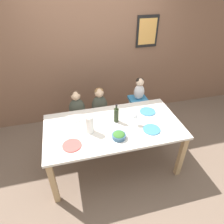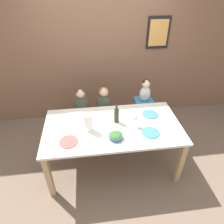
{
  "view_description": "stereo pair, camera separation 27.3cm",
  "coord_description": "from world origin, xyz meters",
  "px_view_note": "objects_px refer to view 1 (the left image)",
  "views": [
    {
      "loc": [
        -0.55,
        -2.09,
        2.54
      ],
      "look_at": [
        0.0,
        0.07,
        0.96
      ],
      "focal_mm": 32.0,
      "sensor_mm": 36.0,
      "label": 1
    },
    {
      "loc": [
        -0.29,
        -2.14,
        2.54
      ],
      "look_at": [
        0.0,
        0.07,
        0.96
      ],
      "focal_mm": 32.0,
      "sensor_mm": 36.0,
      "label": 2
    }
  ],
  "objects_px": {
    "chair_far_left": "(79,122)",
    "wine_glass_near": "(135,117)",
    "person_child_left": "(77,106)",
    "dinner_plate_front_left": "(72,145)",
    "wine_bottle": "(116,115)",
    "dinner_plate_front_right": "(152,129)",
    "chair_far_center": "(100,118)",
    "dinner_plate_back_left": "(75,118)",
    "chair_right_highchair": "(138,106)",
    "paper_towel_roll": "(90,124)",
    "person_baby_right": "(139,88)",
    "dinner_plate_back_right": "(148,112)",
    "person_child_center": "(100,103)",
    "salad_bowl_large": "(119,136)"
  },
  "relations": [
    {
      "from": "chair_far_left",
      "to": "dinner_plate_front_left",
      "type": "relative_size",
      "value": 1.89
    },
    {
      "from": "person_baby_right",
      "to": "dinner_plate_front_right",
      "type": "xyz_separation_m",
      "value": [
        -0.17,
        -0.94,
        -0.11
      ]
    },
    {
      "from": "chair_right_highchair",
      "to": "chair_far_left",
      "type": "bearing_deg",
      "value": 180.0
    },
    {
      "from": "chair_far_center",
      "to": "dinner_plate_back_left",
      "type": "xyz_separation_m",
      "value": [
        -0.45,
        -0.42,
        0.41
      ]
    },
    {
      "from": "wine_glass_near",
      "to": "dinner_plate_front_right",
      "type": "height_order",
      "value": "wine_glass_near"
    },
    {
      "from": "wine_bottle",
      "to": "wine_glass_near",
      "type": "relative_size",
      "value": 1.6
    },
    {
      "from": "person_baby_right",
      "to": "dinner_plate_front_right",
      "type": "bearing_deg",
      "value": -100.32
    },
    {
      "from": "dinner_plate_front_left",
      "to": "dinner_plate_front_right",
      "type": "height_order",
      "value": "same"
    },
    {
      "from": "person_child_left",
      "to": "dinner_plate_front_left",
      "type": "height_order",
      "value": "person_child_left"
    },
    {
      "from": "wine_bottle",
      "to": "dinner_plate_front_right",
      "type": "relative_size",
      "value": 1.21
    },
    {
      "from": "chair_far_center",
      "to": "person_child_left",
      "type": "distance_m",
      "value": 0.51
    },
    {
      "from": "chair_far_center",
      "to": "dinner_plate_front_left",
      "type": "distance_m",
      "value": 1.19
    },
    {
      "from": "paper_towel_roll",
      "to": "dinner_plate_front_right",
      "type": "bearing_deg",
      "value": -11.85
    },
    {
      "from": "salad_bowl_large",
      "to": "dinner_plate_back_left",
      "type": "xyz_separation_m",
      "value": [
        -0.51,
        0.57,
        -0.03
      ]
    },
    {
      "from": "wine_glass_near",
      "to": "chair_far_left",
      "type": "bearing_deg",
      "value": 133.63
    },
    {
      "from": "person_baby_right",
      "to": "paper_towel_roll",
      "type": "xyz_separation_m",
      "value": [
        -0.99,
        -0.77,
        0.01
      ]
    },
    {
      "from": "wine_bottle",
      "to": "dinner_plate_back_left",
      "type": "relative_size",
      "value": 1.21
    },
    {
      "from": "dinner_plate_front_left",
      "to": "salad_bowl_large",
      "type": "bearing_deg",
      "value": -0.68
    },
    {
      "from": "chair_right_highchair",
      "to": "person_child_left",
      "type": "relative_size",
      "value": 1.29
    },
    {
      "from": "chair_far_left",
      "to": "chair_far_center",
      "type": "relative_size",
      "value": 1.0
    },
    {
      "from": "dinner_plate_front_right",
      "to": "wine_glass_near",
      "type": "bearing_deg",
      "value": 136.36
    },
    {
      "from": "person_child_left",
      "to": "paper_towel_roll",
      "type": "bearing_deg",
      "value": -82.46
    },
    {
      "from": "wine_glass_near",
      "to": "dinner_plate_front_left",
      "type": "bearing_deg",
      "value": -166.73
    },
    {
      "from": "person_child_left",
      "to": "person_baby_right",
      "type": "distance_m",
      "value": 1.1
    },
    {
      "from": "wine_bottle",
      "to": "dinner_plate_front_left",
      "type": "distance_m",
      "value": 0.75
    },
    {
      "from": "paper_towel_roll",
      "to": "chair_right_highchair",
      "type": "bearing_deg",
      "value": 38.09
    },
    {
      "from": "chair_far_left",
      "to": "paper_towel_roll",
      "type": "xyz_separation_m",
      "value": [
        0.1,
        -0.77,
        0.53
      ]
    },
    {
      "from": "dinner_plate_front_left",
      "to": "dinner_plate_back_right",
      "type": "bearing_deg",
      "value": 20.46
    },
    {
      "from": "salad_bowl_large",
      "to": "dinner_plate_back_left",
      "type": "distance_m",
      "value": 0.77
    },
    {
      "from": "person_child_left",
      "to": "paper_towel_roll",
      "type": "xyz_separation_m",
      "value": [
        0.1,
        -0.77,
        0.19
      ]
    },
    {
      "from": "wine_glass_near",
      "to": "dinner_plate_back_right",
      "type": "xyz_separation_m",
      "value": [
        0.29,
        0.23,
        -0.13
      ]
    },
    {
      "from": "chair_far_left",
      "to": "dinner_plate_back_left",
      "type": "distance_m",
      "value": 0.59
    },
    {
      "from": "dinner_plate_front_right",
      "to": "chair_far_center",
      "type": "bearing_deg",
      "value": 119.44
    },
    {
      "from": "person_child_left",
      "to": "dinner_plate_back_left",
      "type": "relative_size",
      "value": 2.23
    },
    {
      "from": "chair_right_highchair",
      "to": "person_baby_right",
      "type": "relative_size",
      "value": 1.72
    },
    {
      "from": "chair_far_left",
      "to": "chair_right_highchair",
      "type": "distance_m",
      "value": 1.1
    },
    {
      "from": "chair_far_left",
      "to": "wine_glass_near",
      "type": "height_order",
      "value": "wine_glass_near"
    },
    {
      "from": "chair_far_left",
      "to": "wine_glass_near",
      "type": "bearing_deg",
      "value": -46.37
    },
    {
      "from": "dinner_plate_back_right",
      "to": "wine_glass_near",
      "type": "bearing_deg",
      "value": -141.7
    },
    {
      "from": "chair_far_center",
      "to": "dinner_plate_front_left",
      "type": "relative_size",
      "value": 1.89
    },
    {
      "from": "person_child_center",
      "to": "wine_glass_near",
      "type": "bearing_deg",
      "value": -65.58
    },
    {
      "from": "person_baby_right",
      "to": "dinner_plate_back_right",
      "type": "distance_m",
      "value": 0.55
    },
    {
      "from": "wine_glass_near",
      "to": "dinner_plate_back_left",
      "type": "height_order",
      "value": "wine_glass_near"
    },
    {
      "from": "wine_glass_near",
      "to": "dinner_plate_front_right",
      "type": "relative_size",
      "value": 0.76
    },
    {
      "from": "paper_towel_roll",
      "to": "dinner_plate_front_left",
      "type": "bearing_deg",
      "value": -141.65
    },
    {
      "from": "dinner_plate_back_right",
      "to": "dinner_plate_front_left",
      "type": "bearing_deg",
      "value": -159.54
    },
    {
      "from": "person_child_left",
      "to": "salad_bowl_large",
      "type": "distance_m",
      "value": 1.09
    },
    {
      "from": "person_child_left",
      "to": "wine_bottle",
      "type": "xyz_separation_m",
      "value": [
        0.5,
        -0.64,
        0.18
      ]
    },
    {
      "from": "person_child_left",
      "to": "dinner_plate_front_left",
      "type": "xyz_separation_m",
      "value": [
        -0.16,
        -0.98,
        0.08
      ]
    },
    {
      "from": "wine_bottle",
      "to": "dinner_plate_back_right",
      "type": "distance_m",
      "value": 0.55
    }
  ]
}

